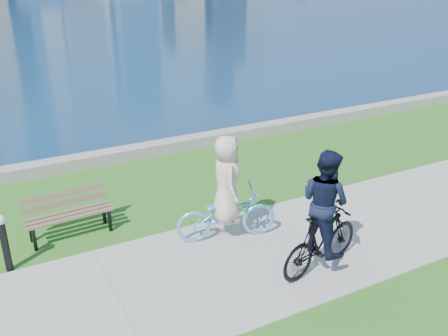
% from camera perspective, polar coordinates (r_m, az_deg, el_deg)
% --- Properties ---
extents(ground, '(320.00, 320.00, 0.00)m').
position_cam_1_polar(ground, '(10.64, 9.23, -8.46)').
color(ground, '#235B17').
rests_on(ground, ground).
extents(concrete_path, '(80.00, 3.50, 0.02)m').
position_cam_1_polar(concrete_path, '(10.63, 9.24, -8.41)').
color(concrete_path, gray).
rests_on(concrete_path, ground).
extents(seawall, '(90.00, 0.50, 0.35)m').
position_cam_1_polar(seawall, '(15.42, -4.47, 2.84)').
color(seawall, gray).
rests_on(seawall, ground).
extents(park_bench, '(1.81, 0.70, 0.92)m').
position_cam_1_polar(park_bench, '(11.04, -17.41, -4.68)').
color(park_bench, black).
rests_on(park_bench, ground).
extents(bollard_lamp, '(0.19, 0.19, 1.18)m').
position_cam_1_polar(bollard_lamp, '(10.18, -23.85, -7.47)').
color(bollard_lamp, black).
rests_on(bollard_lamp, ground).
extents(cyclist_woman, '(1.25, 2.24, 2.28)m').
position_cam_1_polar(cyclist_woman, '(10.25, 0.28, -3.87)').
color(cyclist_woman, '#63B6F0').
rests_on(cyclist_woman, ground).
extents(cyclist_man, '(1.00, 2.09, 2.42)m').
position_cam_1_polar(cyclist_man, '(9.36, 11.25, -6.04)').
color(cyclist_man, black).
rests_on(cyclist_man, ground).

